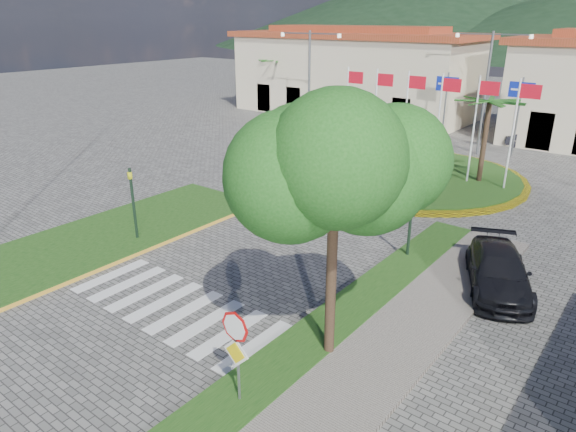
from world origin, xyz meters
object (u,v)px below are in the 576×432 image
Objects in this scene: roundabout_island at (413,176)px; deciduous_tree at (335,178)px; car_dark_a at (377,127)px; white_van at (422,123)px; car_dark_b at (529,140)px; stop_sign at (236,344)px; car_side_right at (498,271)px.

deciduous_tree is at bearing -72.09° from roundabout_island.
roundabout_island is at bearing -165.46° from car_dark_a.
deciduous_tree is at bearing -150.80° from white_van.
white_van is 8.78m from car_dark_b.
white_van is (-11.03, 30.42, -4.65)m from deciduous_tree.
car_dark_a is at bearing 129.03° from roundabout_island.
deciduous_tree is 32.69m from white_van.
roundabout_island is 20.69m from stop_sign.
car_side_right is (15.39, -19.40, 0.00)m from car_dark_a.
car_dark_a is (-1.86, -4.31, 0.16)m from white_van.
car_dark_a is at bearing 84.68° from car_dark_b.
stop_sign is (4.90, -20.04, 1.62)m from roundabout_island.
deciduous_tree reaches higher than white_van.
stop_sign is 32.47m from car_dark_b.
roundabout_island reaches higher than car_dark_b.
stop_sign is 10.30m from car_side_right.
car_dark_a is at bearing 112.85° from stop_sign.
stop_sign is 0.39× the size of deciduous_tree.
car_dark_b is at bearing -87.66° from white_van.
car_side_right reaches higher than car_dark_b.
deciduous_tree is 1.44× the size of car_side_right.
stop_sign is 0.81× the size of car_dark_b.
roundabout_island is 18.55m from deciduous_tree.
car_dark_a is (-12.89, 26.12, -4.49)m from deciduous_tree.
car_dark_a is 24.76m from car_side_right.
stop_sign reaches higher than white_van.
stop_sign reaches higher than car_dark_b.
roundabout_island is 3.16× the size of car_dark_a.
white_van is 0.80× the size of car_side_right.
car_dark_a is at bearing 165.92° from white_van.
stop_sign is 4.59m from deciduous_tree.
car_side_right is (13.53, -23.70, 0.16)m from white_van.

